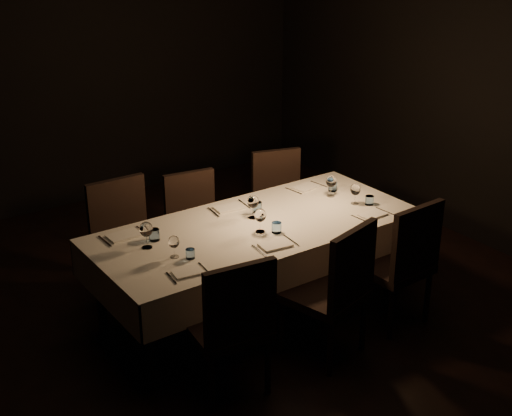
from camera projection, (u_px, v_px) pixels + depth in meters
room at (256, 131)px, 5.12m from camera, size 5.01×6.01×3.01m
dining_table at (256, 234)px, 5.43m from camera, size 2.52×1.12×0.76m
chair_near_left at (232, 321)px, 4.54m from camera, size 0.54×0.54×1.01m
place_setting_near_left at (182, 254)px, 4.81m from camera, size 0.30×0.39×0.16m
chair_near_center at (335, 287)px, 4.92m from camera, size 0.61×0.61×1.04m
place_setting_near_center at (269, 227)px, 5.19m from camera, size 0.34×0.41×0.18m
chair_near_right at (401, 259)px, 5.33m from camera, size 0.51×0.51×1.03m
place_setting_near_right at (364, 200)px, 5.69m from camera, size 0.31×0.40×0.17m
chair_far_left at (126, 238)px, 5.66m from camera, size 0.49×0.49×1.02m
place_setting_far_left at (141, 233)px, 5.09m from camera, size 0.35×0.42×0.20m
chair_far_center at (195, 222)px, 6.05m from camera, size 0.51×0.51×0.93m
place_setting_far_center at (246, 205)px, 5.57m from camera, size 0.35×0.41×0.19m
chair_far_right at (280, 198)px, 6.52m from camera, size 0.57×0.57×0.95m
place_setting_far_right at (324, 185)px, 5.99m from camera, size 0.34×0.40×0.18m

